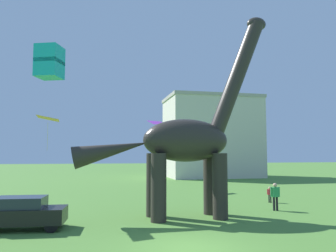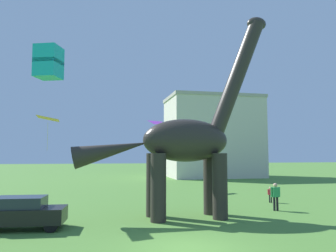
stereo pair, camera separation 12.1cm
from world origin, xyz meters
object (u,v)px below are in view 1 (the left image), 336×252
(person_far_spectator, at_px, (275,194))
(kite_near_high, at_px, (157,123))
(kite_drifting, at_px, (50,62))
(kite_far_right, at_px, (48,119))
(parked_sedan_left, at_px, (20,213))
(person_vendor_side, at_px, (270,193))
(dinosaur_sculpture, at_px, (185,140))

(person_far_spectator, xyz_separation_m, kite_near_high, (-5.14, 13.98, 5.77))
(kite_drifting, relative_size, kite_far_right, 0.67)
(parked_sedan_left, height_order, kite_near_high, kite_near_high)
(person_vendor_side, height_order, person_far_spectator, person_far_spectator)
(dinosaur_sculpture, height_order, kite_far_right, dinosaur_sculpture)
(person_far_spectator, height_order, kite_near_high, kite_near_high)
(person_far_spectator, bearing_deg, kite_near_high, -52.49)
(person_vendor_side, height_order, kite_near_high, kite_near_high)
(person_vendor_side, bearing_deg, kite_drifting, 119.48)
(parked_sedan_left, relative_size, person_far_spectator, 2.49)
(parked_sedan_left, distance_m, kite_far_right, 5.09)
(kite_far_right, bearing_deg, parked_sedan_left, -118.02)
(dinosaur_sculpture, distance_m, kite_far_right, 7.67)
(person_vendor_side, relative_size, kite_far_right, 0.63)
(parked_sedan_left, bearing_deg, kite_far_right, 66.49)
(parked_sedan_left, bearing_deg, kite_near_high, 64.01)
(kite_far_right, xyz_separation_m, kite_near_high, (8.71, 14.63, 1.32))
(kite_near_high, bearing_deg, dinosaur_sculpture, -94.31)
(parked_sedan_left, relative_size, kite_drifting, 3.46)
(dinosaur_sculpture, distance_m, person_far_spectator, 7.19)
(person_vendor_side, relative_size, kite_near_high, 0.55)
(person_far_spectator, bearing_deg, kite_drifting, 42.87)
(parked_sedan_left, distance_m, kite_drifting, 7.62)
(dinosaur_sculpture, distance_m, person_vendor_side, 9.64)
(person_far_spectator, bearing_deg, parked_sedan_left, 26.44)
(person_far_spectator, distance_m, kite_drifting, 15.74)
(dinosaur_sculpture, bearing_deg, parked_sedan_left, -156.22)
(person_vendor_side, bearing_deg, dinosaur_sculpture, 115.94)
(parked_sedan_left, bearing_deg, person_far_spectator, 13.60)
(parked_sedan_left, distance_m, person_vendor_side, 17.19)
(person_vendor_side, height_order, kite_drifting, kite_drifting)
(dinosaur_sculpture, xyz_separation_m, kite_far_right, (-7.57, 0.47, 1.13))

